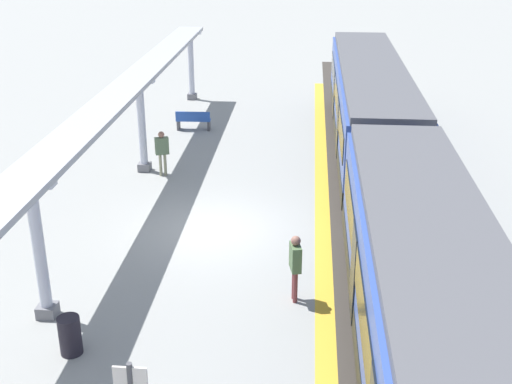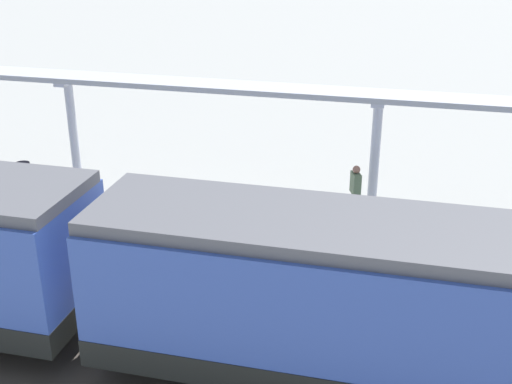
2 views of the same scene
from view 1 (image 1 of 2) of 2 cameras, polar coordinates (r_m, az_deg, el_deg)
The scene contains 13 objects.
ground_plane at distance 20.02m, azimuth -3.91°, elevation -3.22°, with size 176.00×176.00×0.00m, color gray.
tactile_edge_strip at distance 19.82m, azimuth 5.75°, elevation -3.55°, with size 0.47×38.07×0.01m, color gold.
trackbed at distance 19.96m, azimuth 11.03°, elevation -3.69°, with size 3.20×50.07×0.01m, color #38332D.
train_near_carriage at distance 26.52m, azimuth 9.70°, elevation 7.29°, with size 2.65×14.84×3.48m.
train_far_carriage at distance 12.43m, azimuth 15.15°, elevation -11.88°, with size 2.65×14.84×3.48m.
canopy_pillar_nearest at distance 34.13m, azimuth -5.59°, elevation 10.75°, with size 1.10×0.44×3.42m.
canopy_pillar_second at distance 24.33m, azimuth -9.77°, elevation 5.65°, with size 1.10×0.44×3.42m.
canopy_pillar_third at distance 15.81m, azimuth -18.10°, elevation -4.78°, with size 1.10×0.44×3.42m.
canopy_beam at distance 19.54m, azimuth -13.37°, elevation 6.56°, with size 1.20×30.82×0.16m, color #A8AAB2.
bench_near_end at distance 29.28m, azimuth -5.40°, elevation 6.14°, with size 1.51×0.48×0.86m.
trash_bin at distance 15.02m, azimuth -15.66°, elevation -11.76°, with size 0.48×0.48×0.88m, color black.
passenger_waiting_near_edge at distance 15.97m, azimuth 3.39°, elevation -5.91°, with size 0.32×0.54×1.75m.
passenger_by_the_benches at distance 23.96m, azimuth -8.06°, elevation 3.73°, with size 0.53×0.37×1.66m.
Camera 1 is at (-2.82, 17.80, 8.72)m, focal length 46.66 mm.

